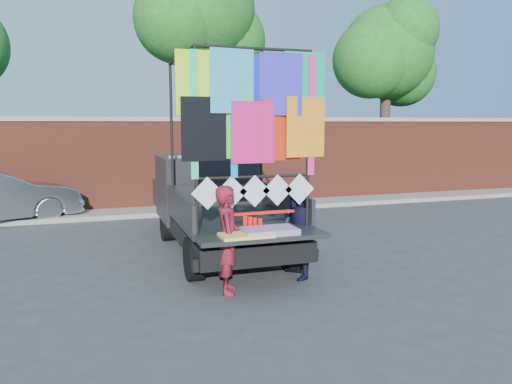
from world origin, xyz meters
name	(u,v)px	position (x,y,z in m)	size (l,w,h in m)	color
ground	(256,279)	(0.00, 0.00, 0.00)	(90.00, 90.00, 0.00)	#38383A
brick_wall	(179,162)	(0.00, 7.00, 1.33)	(30.00, 0.45, 2.61)	brown
curb	(184,210)	(0.00, 6.30, 0.06)	(30.00, 1.20, 0.12)	gray
tree_mid	(204,14)	(1.02, 8.12, 5.70)	(4.20, 3.30, 7.73)	#38281C
tree_right	(389,55)	(7.52, 8.12, 4.75)	(4.20, 3.30, 6.62)	#38281C
pickup_truck	(212,201)	(-0.11, 2.45, 0.89)	(2.23, 5.60, 3.52)	black
woman	(228,240)	(-0.57, -0.46, 0.79)	(0.57, 0.38, 1.57)	maroon
man	(297,231)	(0.63, -0.16, 0.77)	(0.75, 0.59, 1.55)	#141532
streamer_bundle	(258,226)	(-0.07, -0.32, 0.93)	(0.96, 0.06, 0.66)	#FF150D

